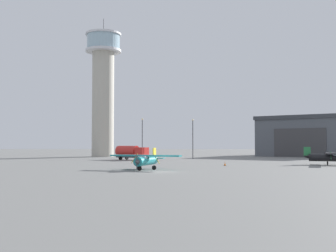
{
  "coord_description": "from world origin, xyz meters",
  "views": [
    {
      "loc": [
        2.79,
        -49.38,
        3.45
      ],
      "look_at": [
        0.37,
        21.77,
        6.54
      ],
      "focal_mm": 43.05,
      "sensor_mm": 36.0,
      "label": 1
    }
  ],
  "objects_px": {
    "truck_fuel_tanker_red": "(131,152)",
    "light_post_west": "(193,135)",
    "airplane_black": "(328,157)",
    "airplane_teal": "(146,160)",
    "control_tower": "(103,86)",
    "light_post_north": "(142,135)",
    "traffic_cone_near_left": "(225,164)"
  },
  "relations": [
    {
      "from": "truck_fuel_tanker_red",
      "to": "light_post_west",
      "type": "distance_m",
      "value": 14.77
    },
    {
      "from": "truck_fuel_tanker_red",
      "to": "light_post_west",
      "type": "xyz_separation_m",
      "value": [
        13.01,
        6.0,
        3.63
      ]
    },
    {
      "from": "airplane_black",
      "to": "truck_fuel_tanker_red",
      "type": "height_order",
      "value": "truck_fuel_tanker_red"
    },
    {
      "from": "airplane_black",
      "to": "airplane_teal",
      "type": "distance_m",
      "value": 30.67
    },
    {
      "from": "control_tower",
      "to": "light_post_west",
      "type": "relative_size",
      "value": 4.09
    },
    {
      "from": "airplane_black",
      "to": "light_post_north",
      "type": "bearing_deg",
      "value": 157.71
    },
    {
      "from": "control_tower",
      "to": "airplane_teal",
      "type": "height_order",
      "value": "control_tower"
    },
    {
      "from": "truck_fuel_tanker_red",
      "to": "traffic_cone_near_left",
      "type": "relative_size",
      "value": 11.54
    },
    {
      "from": "airplane_black",
      "to": "light_post_west",
      "type": "height_order",
      "value": "light_post_west"
    },
    {
      "from": "airplane_black",
      "to": "light_post_north",
      "type": "relative_size",
      "value": 1.03
    },
    {
      "from": "control_tower",
      "to": "light_post_north",
      "type": "distance_m",
      "value": 20.92
    },
    {
      "from": "control_tower",
      "to": "traffic_cone_near_left",
      "type": "relative_size",
      "value": 57.47
    },
    {
      "from": "light_post_west",
      "to": "light_post_north",
      "type": "bearing_deg",
      "value": 164.0
    },
    {
      "from": "truck_fuel_tanker_red",
      "to": "light_post_west",
      "type": "height_order",
      "value": "light_post_west"
    },
    {
      "from": "control_tower",
      "to": "light_post_west",
      "type": "height_order",
      "value": "control_tower"
    },
    {
      "from": "airplane_teal",
      "to": "truck_fuel_tanker_red",
      "type": "distance_m",
      "value": 31.54
    },
    {
      "from": "control_tower",
      "to": "light_post_north",
      "type": "height_order",
      "value": "control_tower"
    },
    {
      "from": "airplane_teal",
      "to": "light_post_north",
      "type": "bearing_deg",
      "value": -157.72
    },
    {
      "from": "light_post_north",
      "to": "control_tower",
      "type": "bearing_deg",
      "value": 135.02
    },
    {
      "from": "truck_fuel_tanker_red",
      "to": "light_post_west",
      "type": "relative_size",
      "value": 0.82
    },
    {
      "from": "light_post_west",
      "to": "light_post_north",
      "type": "height_order",
      "value": "light_post_north"
    },
    {
      "from": "airplane_black",
      "to": "truck_fuel_tanker_red",
      "type": "xyz_separation_m",
      "value": [
        -33.93,
        18.61,
        0.33
      ]
    },
    {
      "from": "airplane_black",
      "to": "airplane_teal",
      "type": "relative_size",
      "value": 1.01
    },
    {
      "from": "airplane_black",
      "to": "airplane_teal",
      "type": "xyz_separation_m",
      "value": [
        -28.07,
        -12.37,
        -0.02
      ]
    },
    {
      "from": "control_tower",
      "to": "airplane_black",
      "type": "bearing_deg",
      "value": -41.83
    },
    {
      "from": "airplane_black",
      "to": "airplane_teal",
      "type": "height_order",
      "value": "airplane_black"
    },
    {
      "from": "control_tower",
      "to": "truck_fuel_tanker_red",
      "type": "xyz_separation_m",
      "value": [
        10.15,
        -20.84,
        -16.98
      ]
    },
    {
      "from": "light_post_west",
      "to": "airplane_black",
      "type": "bearing_deg",
      "value": -49.62
    },
    {
      "from": "light_post_north",
      "to": "traffic_cone_near_left",
      "type": "height_order",
      "value": "light_post_north"
    },
    {
      "from": "light_post_west",
      "to": "airplane_teal",
      "type": "bearing_deg",
      "value": -100.92
    },
    {
      "from": "control_tower",
      "to": "traffic_cone_near_left",
      "type": "height_order",
      "value": "control_tower"
    },
    {
      "from": "airplane_teal",
      "to": "light_post_west",
      "type": "xyz_separation_m",
      "value": [
        7.14,
        36.98,
        3.98
      ]
    }
  ]
}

